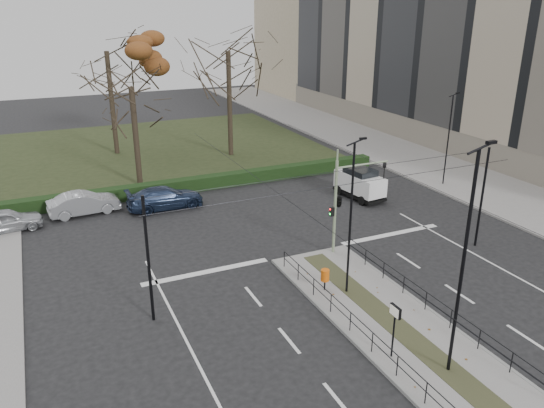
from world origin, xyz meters
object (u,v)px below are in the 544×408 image
at_px(parked_car_third, 165,198).
at_px(bare_tree_near, 132,94).
at_px(traffic_light, 340,199).
at_px(parked_car_first, 6,220).
at_px(white_van, 360,182).
at_px(streetlamp_sidewalk, 448,139).
at_px(rust_tree, 106,51).
at_px(bare_tree_center, 228,59).
at_px(info_panel, 395,317).
at_px(parked_car_second, 84,203).
at_px(streetlamp_median_far, 351,218).
at_px(litter_bin, 325,275).
at_px(streetlamp_median_near, 463,263).

height_order(parked_car_third, bare_tree_near, bare_tree_near).
height_order(traffic_light, parked_car_third, traffic_light).
bearing_deg(parked_car_first, white_van, -105.31).
distance_m(streetlamp_sidewalk, parked_car_third, 21.86).
bearing_deg(rust_tree, white_van, -54.37).
xyz_separation_m(rust_tree, bare_tree_center, (9.77, -4.97, -0.63)).
relative_size(parked_car_first, bare_tree_center, 0.34).
relative_size(info_panel, parked_car_second, 0.50).
relative_size(parked_car_second, rust_tree, 0.38).
bearing_deg(bare_tree_near, streetlamp_median_far, -74.40).
distance_m(traffic_light, bare_tree_center, 23.20).
bearing_deg(traffic_light, bare_tree_near, 114.97).
bearing_deg(parked_car_first, info_panel, -151.34).
distance_m(info_panel, bare_tree_center, 32.89).
bearing_deg(info_panel, litter_bin, 87.89).
bearing_deg(litter_bin, white_van, 50.04).
bearing_deg(parked_car_third, traffic_light, -147.87).
xyz_separation_m(parked_car_first, parked_car_third, (10.10, -0.10, 0.03)).
relative_size(litter_bin, parked_car_third, 0.21).
bearing_deg(litter_bin, rust_tree, 99.38).
bearing_deg(parked_car_third, rust_tree, 1.72).
bearing_deg(streetlamp_sidewalk, bare_tree_center, 128.54).
height_order(litter_bin, rust_tree, rust_tree).
bearing_deg(litter_bin, parked_car_third, 106.50).
relative_size(streetlamp_median_near, parked_car_second, 1.92).
bearing_deg(parked_car_third, streetlamp_sidewalk, -101.86).
distance_m(streetlamp_median_near, parked_car_second, 26.10).
distance_m(parked_car_first, parked_car_third, 10.10).
bearing_deg(rust_tree, streetlamp_sidewalk, -42.72).
height_order(parked_car_first, white_van, white_van).
bearing_deg(bare_tree_center, white_van, -73.14).
bearing_deg(white_van, parked_car_third, 164.37).
bearing_deg(streetlamp_median_far, bare_tree_near, 105.60).
relative_size(traffic_light, bare_tree_center, 0.43).
distance_m(info_panel, streetlamp_sidewalk, 23.79).
bearing_deg(streetlamp_median_near, streetlamp_median_far, 93.43).
height_order(traffic_light, streetlamp_median_far, streetlamp_median_far).
height_order(streetlamp_median_far, parked_car_third, streetlamp_median_far).
distance_m(traffic_light, rust_tree, 29.24).
xyz_separation_m(info_panel, streetlamp_median_near, (1.53, -1.60, 2.77)).
distance_m(parked_car_first, parked_car_second, 4.92).
relative_size(info_panel, streetlamp_median_near, 0.26).
height_order(streetlamp_median_near, parked_car_third, streetlamp_median_near).
bearing_deg(bare_tree_center, traffic_light, -94.43).
relative_size(streetlamp_median_near, white_van, 2.11).
xyz_separation_m(info_panel, parked_car_third, (-4.17, 20.57, -1.20)).
xyz_separation_m(info_panel, parked_car_second, (-9.46, 21.73, -1.20)).
relative_size(parked_car_first, parked_car_third, 0.81).
bearing_deg(parked_car_second, white_van, -109.43).
bearing_deg(white_van, traffic_light, -130.27).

